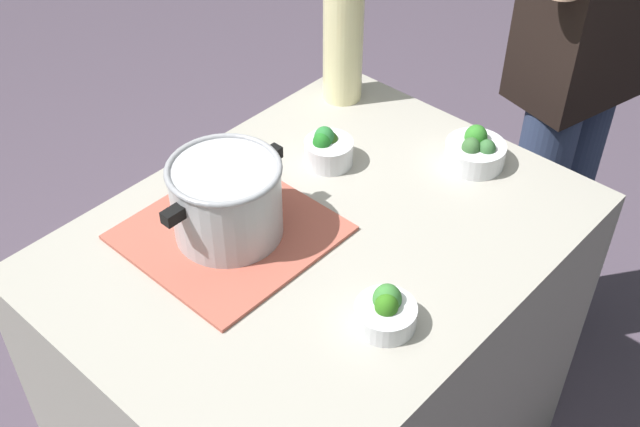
{
  "coord_description": "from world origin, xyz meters",
  "views": [
    {
      "loc": [
        -0.84,
        -0.77,
        1.93
      ],
      "look_at": [
        0.0,
        0.0,
        0.95
      ],
      "focal_mm": 44.52,
      "sensor_mm": 36.0,
      "label": 1
    }
  ],
  "objects_px": {
    "broccoli_bowl_back": "(475,151)",
    "person_cook": "(583,64)",
    "broccoli_bowl_center": "(386,311)",
    "cooking_pot": "(226,198)",
    "broccoli_bowl_front": "(328,149)",
    "lemonade_pitcher": "(343,40)"
  },
  "relations": [
    {
      "from": "broccoli_bowl_front",
      "to": "cooking_pot",
      "type": "bearing_deg",
      "value": -176.96
    },
    {
      "from": "broccoli_bowl_front",
      "to": "broccoli_bowl_center",
      "type": "height_order",
      "value": "broccoli_bowl_front"
    },
    {
      "from": "cooking_pot",
      "to": "person_cook",
      "type": "xyz_separation_m",
      "value": [
        0.97,
        -0.22,
        -0.05
      ]
    },
    {
      "from": "cooking_pot",
      "to": "broccoli_bowl_center",
      "type": "xyz_separation_m",
      "value": [
        0.03,
        -0.36,
        -0.06
      ]
    },
    {
      "from": "broccoli_bowl_front",
      "to": "broccoli_bowl_center",
      "type": "relative_size",
      "value": 0.98
    },
    {
      "from": "cooking_pot",
      "to": "broccoli_bowl_center",
      "type": "bearing_deg",
      "value": -85.78
    },
    {
      "from": "cooking_pot",
      "to": "broccoli_bowl_front",
      "type": "xyz_separation_m",
      "value": [
        0.3,
        0.02,
        -0.06
      ]
    },
    {
      "from": "cooking_pot",
      "to": "person_cook",
      "type": "distance_m",
      "value": 1.0
    },
    {
      "from": "lemonade_pitcher",
      "to": "cooking_pot",
      "type": "bearing_deg",
      "value": -162.27
    },
    {
      "from": "broccoli_bowl_back",
      "to": "person_cook",
      "type": "distance_m",
      "value": 0.46
    },
    {
      "from": "broccoli_bowl_center",
      "to": "broccoli_bowl_back",
      "type": "height_order",
      "value": "broccoli_bowl_back"
    },
    {
      "from": "cooking_pot",
      "to": "lemonade_pitcher",
      "type": "height_order",
      "value": "lemonade_pitcher"
    },
    {
      "from": "broccoli_bowl_front",
      "to": "person_cook",
      "type": "bearing_deg",
      "value": -19.17
    },
    {
      "from": "broccoli_bowl_back",
      "to": "lemonade_pitcher",
      "type": "bearing_deg",
      "value": 88.76
    },
    {
      "from": "broccoli_bowl_front",
      "to": "broccoli_bowl_center",
      "type": "bearing_deg",
      "value": -125.73
    },
    {
      "from": "broccoli_bowl_center",
      "to": "person_cook",
      "type": "xyz_separation_m",
      "value": [
        0.95,
        0.15,
        0.01
      ]
    },
    {
      "from": "person_cook",
      "to": "broccoli_bowl_back",
      "type": "bearing_deg",
      "value": -179.91
    },
    {
      "from": "broccoli_bowl_center",
      "to": "broccoli_bowl_back",
      "type": "bearing_deg",
      "value": 16.72
    },
    {
      "from": "person_cook",
      "to": "cooking_pot",
      "type": "bearing_deg",
      "value": 167.36
    },
    {
      "from": "broccoli_bowl_front",
      "to": "person_cook",
      "type": "height_order",
      "value": "person_cook"
    },
    {
      "from": "cooking_pot",
      "to": "person_cook",
      "type": "height_order",
      "value": "person_cook"
    },
    {
      "from": "broccoli_bowl_center",
      "to": "person_cook",
      "type": "height_order",
      "value": "person_cook"
    }
  ]
}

